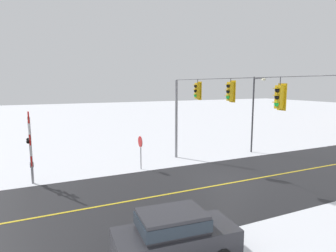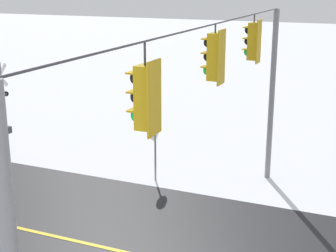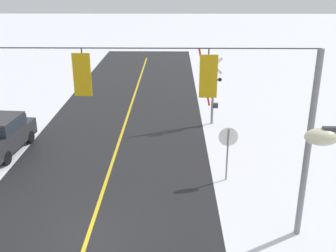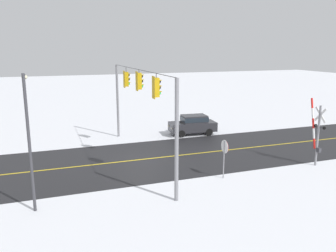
{
  "view_description": "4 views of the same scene",
  "coord_description": "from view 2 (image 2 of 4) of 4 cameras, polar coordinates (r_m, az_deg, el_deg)",
  "views": [
    {
      "loc": [
        13.52,
        -10.51,
        5.86
      ],
      "look_at": [
        -4.0,
        -2.16,
        3.08
      ],
      "focal_mm": 31.16,
      "sensor_mm": 36.0,
      "label": 1
    },
    {
      "loc": [
        10.92,
        3.57,
        7.15
      ],
      "look_at": [
        -2.73,
        -2.24,
        2.88
      ],
      "focal_mm": 54.43,
      "sensor_mm": 36.0,
      "label": 2
    },
    {
      "loc": [
        -2.83,
        11.47,
        8.17
      ],
      "look_at": [
        -2.61,
        -3.25,
        2.6
      ],
      "focal_mm": 43.05,
      "sensor_mm": 36.0,
      "label": 3
    },
    {
      "loc": [
        -22.39,
        6.0,
        7.58
      ],
      "look_at": [
        -3.57,
        -0.79,
        3.1
      ],
      "focal_mm": 37.34,
      "sensor_mm": 36.0,
      "label": 4
    }
  ],
  "objects": [
    {
      "name": "railroad_crossing",
      "position": [
        21.87,
        -18.19,
        2.3
      ],
      "size": [
        1.38,
        0.31,
        4.38
      ],
      "color": "gray",
      "rests_on": "ground"
    },
    {
      "name": "signal_span",
      "position": [
        11.92,
        4.9,
        2.09
      ],
      "size": [
        14.2,
        0.47,
        6.22
      ],
      "color": "gray",
      "rests_on": "ground"
    },
    {
      "name": "stop_sign",
      "position": [
        18.41,
        -1.51,
        -1.12
      ],
      "size": [
        0.8,
        0.09,
        2.35
      ],
      "color": "gray",
      "rests_on": "ground"
    }
  ]
}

